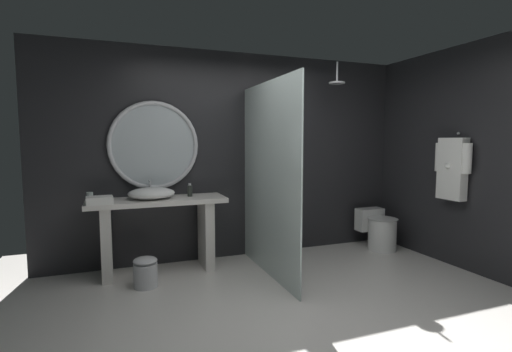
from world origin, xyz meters
The scene contains 14 objects.
ground_plane centered at (0.00, 0.00, 0.00)m, with size 5.76×5.76×0.00m, color silver.
back_wall_panel centered at (0.00, 1.90, 1.30)m, with size 4.80×0.10×2.60m, color #232326.
side_wall_right centered at (2.35, 0.76, 1.30)m, with size 0.10×2.47×2.60m, color #232326.
vanity_counter centered at (-1.03, 1.57, 0.55)m, with size 1.52×0.52×0.85m.
vessel_sink centered at (-1.10, 1.56, 0.91)m, with size 0.51×0.42×0.20m.
tumbler_cup centered at (-1.73, 1.59, 0.90)m, with size 0.07×0.07×0.11m, color silver.
soap_dispenser centered at (-0.66, 1.61, 0.92)m, with size 0.06×0.06×0.15m.
round_wall_mirror centered at (-1.03, 1.81, 1.44)m, with size 1.04×0.05×1.04m.
shower_glass_panel centered at (0.11, 1.07, 1.07)m, with size 0.02×1.57×2.14m, color silver.
rain_shower_head centered at (1.23, 1.48, 2.25)m, with size 0.20×0.20×0.28m.
hanging_bathrobe centered at (2.21, 0.54, 1.20)m, with size 0.20×0.48×0.79m.
toilet centered at (1.92, 1.44, 0.27)m, with size 0.39×0.59×0.53m.
waste_bin centered at (-1.22, 1.16, 0.16)m, with size 0.24×0.24×0.31m.
folded_hand_towel centered at (-1.63, 1.41, 0.89)m, with size 0.26×0.19×0.08m, color white.
Camera 1 is at (-1.47, -2.74, 1.50)m, focal length 26.38 mm.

